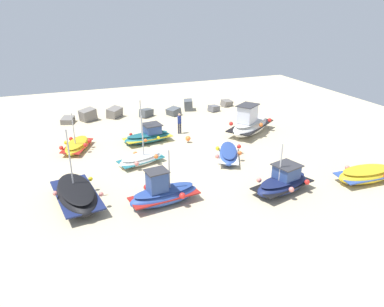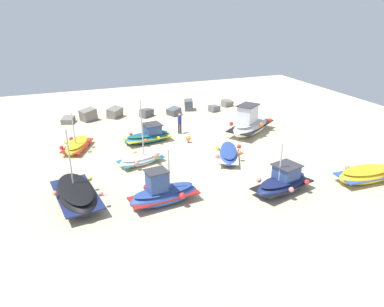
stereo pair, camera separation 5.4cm
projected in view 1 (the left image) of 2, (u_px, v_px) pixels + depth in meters
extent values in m
plane|color=beige|center=(192.00, 151.00, 26.62)|extent=(46.12, 46.12, 0.00)
ellipsoid|color=black|center=(77.00, 195.00, 19.53)|extent=(2.53, 4.82, 1.01)
cube|color=navy|center=(76.00, 194.00, 19.51)|extent=(2.58, 4.64, 0.09)
ellipsoid|color=black|center=(76.00, 188.00, 19.37)|extent=(2.23, 4.24, 0.17)
cylinder|color=#B7B7BC|center=(70.00, 157.00, 19.15)|extent=(0.08, 0.08, 3.08)
sphere|color=yellow|center=(90.00, 179.00, 20.77)|extent=(0.25, 0.25, 0.25)
sphere|color=#EA7F75|center=(55.00, 193.00, 18.90)|extent=(0.25, 0.25, 0.25)
sphere|color=#EA7F75|center=(101.00, 194.00, 19.02)|extent=(0.25, 0.25, 0.25)
ellipsoid|color=navy|center=(282.00, 185.00, 20.77)|extent=(4.04, 2.51, 0.93)
cube|color=black|center=(282.00, 185.00, 20.76)|extent=(3.90, 2.48, 0.17)
ellipsoid|color=#151E45|center=(283.00, 180.00, 20.64)|extent=(3.55, 2.17, 0.22)
cube|color=#2D4784|center=(286.00, 172.00, 20.59)|extent=(1.43, 1.39, 0.75)
cube|color=#333338|center=(287.00, 165.00, 20.43)|extent=(1.66, 1.61, 0.06)
cylinder|color=#B7B7BC|center=(281.00, 162.00, 20.00)|extent=(0.08, 0.08, 2.21)
sphere|color=#EA7F75|center=(259.00, 180.00, 20.81)|extent=(0.30, 0.30, 0.30)
sphere|color=#EA7F75|center=(291.00, 190.00, 19.84)|extent=(0.30, 0.30, 0.30)
sphere|color=red|center=(275.00, 174.00, 21.51)|extent=(0.30, 0.30, 0.30)
sphere|color=red|center=(307.00, 182.00, 20.52)|extent=(0.30, 0.30, 0.30)
ellipsoid|color=white|center=(250.00, 126.00, 30.05)|extent=(5.24, 4.47, 1.18)
cube|color=black|center=(250.00, 126.00, 30.03)|extent=(5.11, 4.41, 0.12)
ellipsoid|color=beige|center=(251.00, 121.00, 29.86)|extent=(4.61, 3.92, 0.21)
cube|color=silver|center=(247.00, 114.00, 29.02)|extent=(1.90, 1.80, 1.35)
cube|color=#333338|center=(248.00, 105.00, 28.75)|extent=(2.21, 2.09, 0.06)
sphere|color=red|center=(270.00, 120.00, 30.33)|extent=(0.33, 0.33, 0.33)
sphere|color=orange|center=(241.00, 117.00, 30.78)|extent=(0.33, 0.33, 0.33)
sphere|color=orange|center=(261.00, 125.00, 28.97)|extent=(0.33, 0.33, 0.33)
sphere|color=red|center=(231.00, 124.00, 29.46)|extent=(0.33, 0.33, 0.33)
ellipsoid|color=#2D4C9E|center=(228.00, 154.00, 25.18)|extent=(2.81, 3.93, 0.78)
cube|color=white|center=(228.00, 154.00, 25.16)|extent=(2.76, 3.80, 0.13)
ellipsoid|color=navy|center=(229.00, 150.00, 25.06)|extent=(2.45, 3.44, 0.18)
sphere|color=red|center=(239.00, 147.00, 25.94)|extent=(0.30, 0.30, 0.30)
sphere|color=yellow|center=(218.00, 148.00, 25.43)|extent=(0.30, 0.30, 0.30)
sphere|color=orange|center=(240.00, 153.00, 24.73)|extent=(0.30, 0.30, 0.30)
sphere|color=#EA7F75|center=(217.00, 156.00, 24.25)|extent=(0.30, 0.30, 0.30)
ellipsoid|color=#1E6670|center=(148.00, 138.00, 28.20)|extent=(3.92, 2.07, 0.80)
cube|color=gold|center=(148.00, 137.00, 28.19)|extent=(3.77, 2.06, 0.17)
ellipsoid|color=#1A565F|center=(148.00, 134.00, 28.09)|extent=(3.45, 1.78, 0.21)
cube|color=#2D4784|center=(152.00, 129.00, 28.12)|extent=(1.28, 1.30, 0.65)
cube|color=#333338|center=(152.00, 124.00, 27.98)|extent=(1.49, 1.51, 0.06)
cylinder|color=#B7B7BC|center=(141.00, 118.00, 27.34)|extent=(0.08, 0.08, 2.70)
sphere|color=red|center=(131.00, 134.00, 28.39)|extent=(0.25, 0.25, 0.25)
sphere|color=orange|center=(146.00, 140.00, 27.19)|extent=(0.25, 0.25, 0.25)
sphere|color=#EA7F75|center=(143.00, 131.00, 28.81)|extent=(0.25, 0.25, 0.25)
sphere|color=yellow|center=(158.00, 138.00, 27.64)|extent=(0.25, 0.25, 0.25)
sphere|color=red|center=(156.00, 130.00, 29.31)|extent=(0.25, 0.25, 0.25)
ellipsoid|color=gold|center=(77.00, 146.00, 26.73)|extent=(2.65, 3.62, 0.69)
cube|color=maroon|center=(77.00, 145.00, 26.72)|extent=(2.62, 3.51, 0.12)
ellipsoid|color=gold|center=(77.00, 143.00, 26.63)|extent=(2.31, 3.18, 0.16)
cylinder|color=#B7B7BC|center=(73.00, 129.00, 25.91)|extent=(0.08, 0.08, 2.26)
sphere|color=red|center=(61.00, 148.00, 25.83)|extent=(0.30, 0.30, 0.30)
sphere|color=red|center=(85.00, 145.00, 26.15)|extent=(0.30, 0.30, 0.30)
sphere|color=yellow|center=(66.00, 143.00, 26.68)|extent=(0.30, 0.30, 0.30)
sphere|color=red|center=(90.00, 141.00, 27.03)|extent=(0.30, 0.30, 0.30)
sphere|color=red|center=(71.00, 139.00, 27.57)|extent=(0.30, 0.30, 0.30)
ellipsoid|color=white|center=(141.00, 160.00, 24.39)|extent=(3.42, 2.14, 0.72)
cube|color=#1E6670|center=(141.00, 159.00, 24.38)|extent=(3.30, 2.11, 0.15)
ellipsoid|color=beige|center=(141.00, 156.00, 24.29)|extent=(3.00, 1.85, 0.18)
cylinder|color=#B7B7BC|center=(143.00, 136.00, 23.88)|extent=(0.08, 0.08, 2.68)
sphere|color=orange|center=(156.00, 157.00, 24.19)|extent=(0.30, 0.30, 0.30)
sphere|color=orange|center=(135.00, 154.00, 24.84)|extent=(0.30, 0.30, 0.30)
sphere|color=#EA7F75|center=(137.00, 164.00, 23.37)|extent=(0.30, 0.30, 0.30)
ellipsoid|color=#2D4C9E|center=(164.00, 196.00, 19.57)|extent=(4.02, 1.85, 0.90)
cube|color=maroon|center=(164.00, 195.00, 19.56)|extent=(3.87, 1.87, 0.10)
ellipsoid|color=navy|center=(164.00, 190.00, 19.43)|extent=(3.54, 1.62, 0.16)
cube|color=#2D4784|center=(157.00, 181.00, 19.02)|extent=(1.07, 0.97, 1.10)
cube|color=#333338|center=(157.00, 171.00, 18.80)|extent=(1.24, 1.13, 0.06)
cylinder|color=#B7B7BC|center=(169.00, 169.00, 19.13)|extent=(0.08, 0.08, 2.18)
sphere|color=red|center=(182.00, 196.00, 19.11)|extent=(0.34, 0.34, 0.34)
sphere|color=red|center=(147.00, 187.00, 19.82)|extent=(0.34, 0.34, 0.34)
ellipsoid|color=gold|center=(365.00, 175.00, 21.98)|extent=(3.79, 1.68, 0.89)
cube|color=#2D4C9E|center=(366.00, 174.00, 21.96)|extent=(3.64, 1.71, 0.11)
ellipsoid|color=gold|center=(367.00, 170.00, 21.84)|extent=(3.34, 1.46, 0.17)
sphere|color=#EA7F75|center=(347.00, 167.00, 22.46)|extent=(0.30, 0.30, 0.30)
cylinder|color=#2D2D38|center=(179.00, 128.00, 29.96)|extent=(0.14, 0.14, 0.89)
cylinder|color=#2D2D38|center=(181.00, 128.00, 29.97)|extent=(0.14, 0.14, 0.89)
cylinder|color=navy|center=(179.00, 120.00, 29.67)|extent=(0.32, 0.32, 0.61)
sphere|color=tan|center=(179.00, 115.00, 29.51)|extent=(0.22, 0.22, 0.22)
cube|color=slate|center=(68.00, 120.00, 32.65)|extent=(1.35, 1.59, 0.62)
cube|color=slate|center=(88.00, 115.00, 33.17)|extent=(1.70, 1.57, 1.26)
cube|color=slate|center=(115.00, 113.00, 34.14)|extent=(1.70, 1.76, 1.11)
cube|color=#4C5156|center=(146.00, 113.00, 34.40)|extent=(1.50, 1.35, 0.86)
cube|color=#4C5156|center=(174.00, 112.00, 34.89)|extent=(1.48, 1.44, 0.85)
cube|color=#4C5156|center=(188.00, 105.00, 36.45)|extent=(1.19, 1.40, 1.09)
cube|color=slate|center=(214.00, 108.00, 36.13)|extent=(1.20, 1.08, 0.69)
cube|color=slate|center=(227.00, 103.00, 37.86)|extent=(1.27, 1.11, 0.85)
cylinder|color=#3F3F42|center=(188.00, 142.00, 28.16)|extent=(0.08, 0.08, 0.14)
sphere|color=orange|center=(188.00, 138.00, 28.06)|extent=(0.40, 0.40, 0.40)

